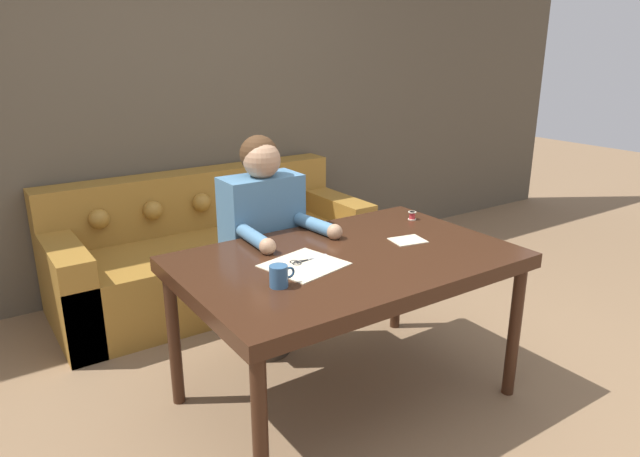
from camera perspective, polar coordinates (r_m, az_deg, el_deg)
The scene contains 10 objects.
ground_plane at distance 2.96m, azimuth 4.13°, elevation -17.02°, with size 16.00×16.00×0.00m, color #846647.
wall_back at distance 4.23m, azimuth -13.13°, elevation 12.17°, with size 8.00×0.06×2.60m.
dining_table at distance 2.67m, azimuth 2.75°, elevation -4.04°, with size 1.54×0.99×0.76m.
couch at distance 4.04m, azimuth -10.63°, elevation -2.53°, with size 2.13×0.87×0.84m.
person at distance 3.12m, azimuth -5.65°, elevation -1.95°, with size 0.46×0.58×1.25m.
pattern_paper_main at distance 2.53m, azimuth -1.60°, elevation -3.64°, with size 0.38×0.36×0.00m.
pattern_paper_offcut at distance 2.87m, azimuth 8.77°, elevation -1.17°, with size 0.19×0.16×0.00m.
scissors at distance 2.56m, azimuth -1.69°, elevation -3.30°, with size 0.20×0.07×0.01m.
mug at distance 2.30m, azimuth -4.11°, elevation -4.76°, with size 0.11×0.08×0.09m.
thread_spool at distance 3.21m, azimuth 9.20°, elevation 1.28°, with size 0.04×0.04×0.05m.
Camera 1 is at (-1.52, -1.89, 1.70)m, focal length 32.00 mm.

